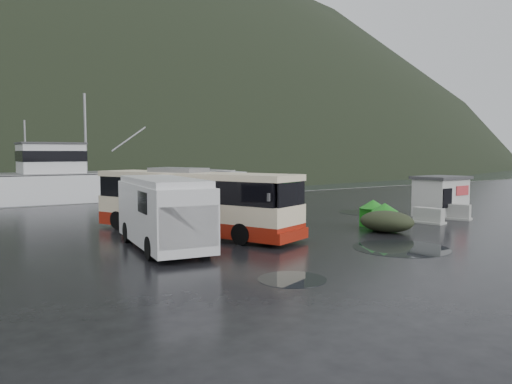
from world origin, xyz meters
TOP-DOWN VIEW (x-y plane):
  - ground at (0.00, 0.00)m, footprint 160.00×160.00m
  - quay_edge at (0.00, 20.00)m, footprint 160.00×0.60m
  - coach_bus at (-3.42, 3.06)m, footprint 6.35×11.19m
  - white_van at (-6.05, 0.58)m, footprint 3.36×6.98m
  - waste_bin_left at (4.83, -1.28)m, footprint 1.17×1.17m
  - waste_bin_right at (5.10, -0.29)m, footprint 1.08×1.08m
  - dome_tent at (4.31, -1.85)m, footprint 2.60×3.06m
  - ticket_kiosk at (11.62, 0.28)m, footprint 3.09×2.36m
  - jersey_barrier_a at (8.52, -1.15)m, footprint 1.12×1.79m
  - jersey_barrier_b at (11.10, -1.03)m, footprint 1.40×1.92m
  - fishing_trawler at (2.59, 29.32)m, footprint 26.90×6.99m
  - puddles at (3.24, -1.95)m, footprint 16.97×13.01m

SIDE VIEW (x-z plane):
  - ground at x=0.00m, z-range 0.00..0.00m
  - quay_edge at x=0.00m, z-range -0.75..0.75m
  - coach_bus at x=-3.42m, z-range -1.54..1.54m
  - white_van at x=-6.05m, z-range -1.40..1.40m
  - waste_bin_left at x=4.83m, z-range -0.66..0.66m
  - waste_bin_right at x=5.10m, z-range -0.69..0.69m
  - dome_tent at x=4.31m, z-range -0.51..0.51m
  - ticket_kiosk at x=11.62m, z-range -1.20..1.20m
  - jersey_barrier_a at x=8.52m, z-range -0.42..0.42m
  - jersey_barrier_b at x=11.10m, z-range -0.43..0.43m
  - fishing_trawler at x=2.59m, z-range -5.34..5.34m
  - puddles at x=3.24m, z-range 0.00..0.01m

